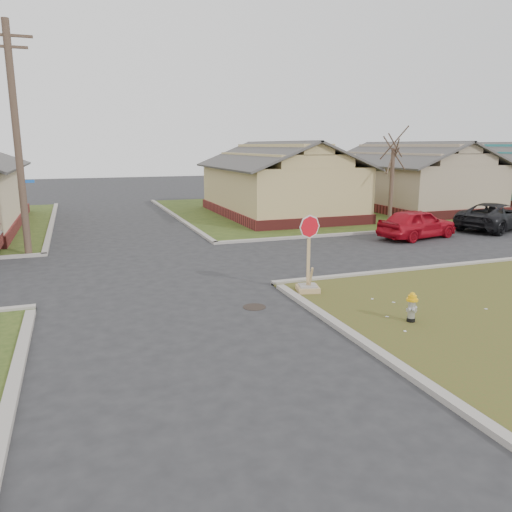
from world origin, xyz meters
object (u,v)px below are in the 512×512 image
object	(u,v)px
stop_sign	(308,275)
dark_pickup	(495,216)
utility_pole	(17,138)
red_sedan	(417,224)
fire_hydrant	(412,305)

from	to	relation	value
stop_sign	dark_pickup	bearing A→B (deg)	40.20
utility_pole	red_sedan	size ratio (longest dim) A/B	2.13
stop_sign	red_sedan	world-z (taller)	stop_sign
stop_sign	red_sedan	distance (m)	11.04
fire_hydrant	stop_sign	distance (m)	3.54
red_sedan	dark_pickup	size ratio (longest dim) A/B	0.83
utility_pole	fire_hydrant	bearing A→B (deg)	-51.02
utility_pole	dark_pickup	xyz separation A→B (m)	(22.89, -1.47, -3.95)
utility_pole	dark_pickup	bearing A→B (deg)	-3.67
utility_pole	red_sedan	xyz separation A→B (m)	(17.34, -2.18, -3.94)
utility_pole	dark_pickup	world-z (taller)	utility_pole
fire_hydrant	red_sedan	size ratio (longest dim) A/B	0.18
stop_sign	dark_pickup	world-z (taller)	stop_sign
dark_pickup	red_sedan	bearing A→B (deg)	76.35
stop_sign	red_sedan	size ratio (longest dim) A/B	0.56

